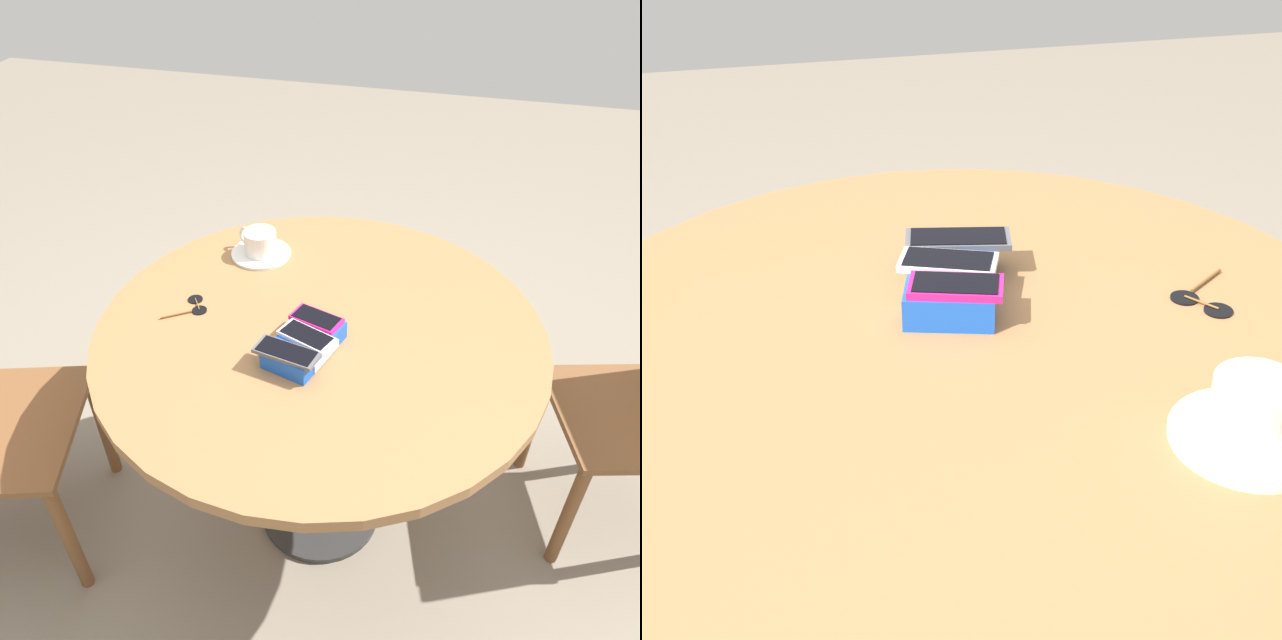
% 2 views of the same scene
% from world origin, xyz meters
% --- Properties ---
extents(round_table, '(1.08, 1.08, 0.74)m').
position_xyz_m(round_table, '(0.00, 0.00, 0.65)').
color(round_table, '#2D2D2D').
rests_on(round_table, ground_plane).
extents(phone_box, '(0.22, 0.16, 0.04)m').
position_xyz_m(phone_box, '(-0.10, 0.01, 0.77)').
color(phone_box, blue).
rests_on(phone_box, round_table).
extents(phone_gray, '(0.09, 0.15, 0.01)m').
position_xyz_m(phone_gray, '(-0.16, 0.03, 0.79)').
color(phone_gray, '#515156').
rests_on(phone_gray, phone_box).
extents(phone_white, '(0.10, 0.14, 0.01)m').
position_xyz_m(phone_white, '(-0.10, 0.01, 0.79)').
color(phone_white, silver).
rests_on(phone_white, phone_box).
extents(phone_magenta, '(0.09, 0.13, 0.01)m').
position_xyz_m(phone_magenta, '(-0.03, -0.00, 0.79)').
color(phone_magenta, '#D11975').
rests_on(phone_magenta, phone_box).
extents(saucer, '(0.17, 0.17, 0.01)m').
position_xyz_m(saucer, '(0.27, 0.24, 0.75)').
color(saucer, silver).
rests_on(saucer, round_table).
extents(coffee_cup, '(0.09, 0.12, 0.07)m').
position_xyz_m(coffee_cup, '(0.27, 0.24, 0.79)').
color(coffee_cup, silver).
rests_on(coffee_cup, saucer).
extents(sunglasses, '(0.12, 0.10, 0.01)m').
position_xyz_m(sunglasses, '(-0.00, 0.32, 0.75)').
color(sunglasses, black).
rests_on(sunglasses, round_table).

